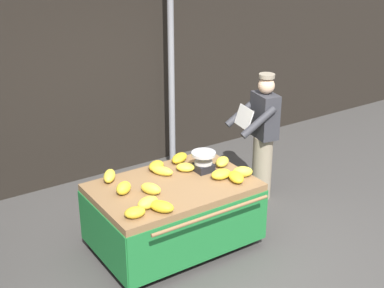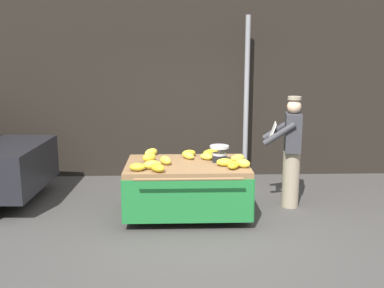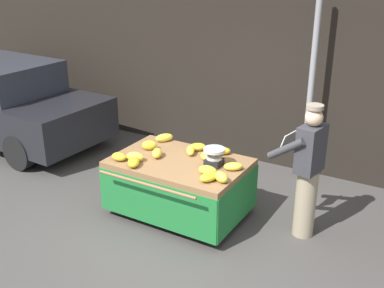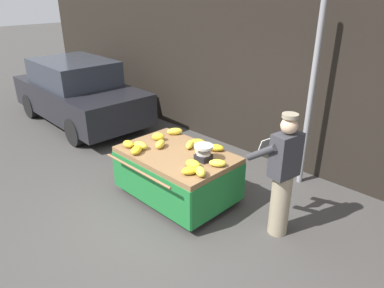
% 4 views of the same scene
% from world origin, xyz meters
% --- Properties ---
extents(ground_plane, '(60.00, 60.00, 0.00)m').
position_xyz_m(ground_plane, '(0.00, 0.00, 0.00)').
color(ground_plane, '#423F3D').
extents(back_wall, '(16.00, 0.24, 3.96)m').
position_xyz_m(back_wall, '(0.00, 2.82, 1.98)').
color(back_wall, black).
rests_on(back_wall, ground).
extents(street_pole, '(0.09, 0.09, 3.00)m').
position_xyz_m(street_pole, '(0.83, 2.34, 1.50)').
color(street_pole, gray).
rests_on(street_pole, ground).
extents(banana_cart, '(1.77, 1.36, 0.80)m').
position_xyz_m(banana_cart, '(-0.29, 0.49, 0.59)').
color(banana_cart, olive).
rests_on(banana_cart, ground).
extents(weighing_scale, '(0.28, 0.28, 0.24)m').
position_xyz_m(weighing_scale, '(0.18, 0.59, 0.92)').
color(weighing_scale, black).
rests_on(weighing_scale, banana_cart).
extents(banana_bunch_0, '(0.24, 0.17, 0.11)m').
position_xyz_m(banana_bunch_0, '(0.23, 0.32, 0.85)').
color(banana_bunch_0, yellow).
rests_on(banana_bunch_0, banana_cart).
extents(banana_bunch_1, '(0.26, 0.23, 0.12)m').
position_xyz_m(banana_bunch_1, '(0.47, 0.22, 0.86)').
color(banana_bunch_1, yellow).
rests_on(banana_bunch_1, banana_cart).
extents(banana_bunch_2, '(0.22, 0.27, 0.12)m').
position_xyz_m(banana_bunch_2, '(-0.60, 0.43, 0.86)').
color(banana_bunch_2, yellow).
rests_on(banana_bunch_2, banana_cart).
extents(banana_bunch_3, '(0.26, 0.30, 0.11)m').
position_xyz_m(banana_bunch_3, '(-0.69, 0.05, 0.86)').
color(banana_bunch_3, gold).
rests_on(banana_bunch_3, banana_cart).
extents(banana_bunch_4, '(0.23, 0.18, 0.10)m').
position_xyz_m(banana_bunch_4, '(-0.97, 0.10, 0.85)').
color(banana_bunch_4, gold).
rests_on(banana_bunch_4, banana_cart).
extents(banana_bunch_5, '(0.25, 0.29, 0.12)m').
position_xyz_m(banana_bunch_5, '(-0.83, 0.95, 0.86)').
color(banana_bunch_5, yellow).
rests_on(banana_bunch_5, banana_cart).
extents(banana_bunch_6, '(0.31, 0.26, 0.10)m').
position_xyz_m(banana_bunch_6, '(0.08, 0.95, 0.85)').
color(banana_bunch_6, gold).
rests_on(banana_bunch_6, banana_cart).
extents(banana_bunch_7, '(0.24, 0.29, 0.10)m').
position_xyz_m(banana_bunch_7, '(-0.27, 0.76, 0.85)').
color(banana_bunch_7, yellow).
rests_on(banana_bunch_7, banana_cart).
extents(banana_bunch_8, '(0.26, 0.18, 0.12)m').
position_xyz_m(banana_bunch_8, '(-0.77, 0.18, 0.86)').
color(banana_bunch_8, yellow).
rests_on(banana_bunch_8, banana_cart).
extents(banana_bunch_9, '(0.28, 0.27, 0.10)m').
position_xyz_m(banana_bunch_9, '(-0.25, 0.92, 0.85)').
color(banana_bunch_9, gold).
rests_on(banana_bunch_9, banana_cart).
extents(banana_bunch_10, '(0.25, 0.24, 0.13)m').
position_xyz_m(banana_bunch_10, '(-0.84, 0.60, 0.87)').
color(banana_bunch_10, yellow).
rests_on(banana_bunch_10, banana_cart).
extents(banana_bunch_11, '(0.26, 0.25, 0.09)m').
position_xyz_m(banana_bunch_11, '(0.01, 0.70, 0.85)').
color(banana_bunch_11, yellow).
rests_on(banana_bunch_11, banana_cart).
extents(banana_bunch_12, '(0.28, 0.26, 0.10)m').
position_xyz_m(banana_bunch_12, '(0.45, 0.59, 0.85)').
color(banana_bunch_12, yellow).
rests_on(banana_bunch_12, banana_cart).
extents(banana_bunch_13, '(0.22, 0.29, 0.10)m').
position_xyz_m(banana_bunch_13, '(0.33, 0.17, 0.85)').
color(banana_bunch_13, gold).
rests_on(banana_bunch_13, banana_cart).
extents(vendor_person, '(0.64, 0.58, 1.71)m').
position_xyz_m(vendor_person, '(1.30, 0.87, 0.87)').
color(vendor_person, gray).
rests_on(vendor_person, ground).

